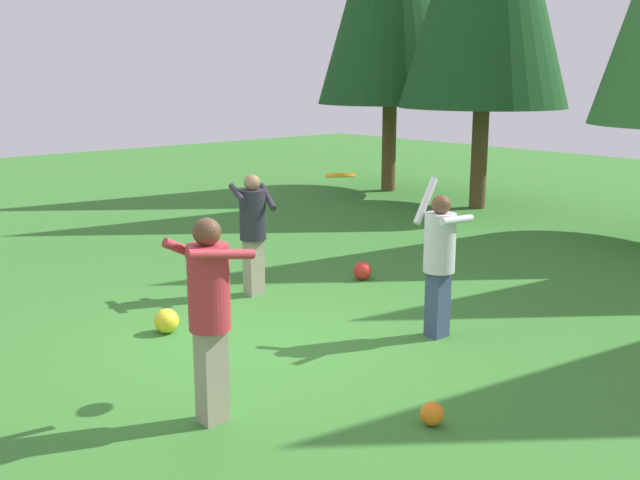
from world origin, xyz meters
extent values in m
plane|color=#387A2D|center=(0.00, 0.00, 0.00)|extent=(40.00, 40.00, 0.00)
cube|color=#38476B|center=(1.16, 1.63, 0.37)|extent=(0.19, 0.22, 0.73)
cylinder|color=silver|center=(1.16, 1.63, 1.05)|extent=(0.34, 0.34, 0.64)
sphere|color=brown|center=(1.16, 1.63, 1.47)|extent=(0.21, 0.21, 0.21)
cylinder|color=silver|center=(1.35, 1.65, 1.33)|extent=(0.13, 0.55, 0.12)
cylinder|color=silver|center=(0.96, 1.61, 1.49)|extent=(0.11, 0.38, 0.49)
cube|color=gray|center=(1.25, -1.36, 0.40)|extent=(0.19, 0.22, 0.81)
cylinder|color=#B72D38|center=(1.25, -1.36, 1.16)|extent=(0.34, 0.34, 0.70)
sphere|color=brown|center=(1.25, -1.36, 1.61)|extent=(0.23, 0.23, 0.23)
cylinder|color=#B72D38|center=(1.05, -1.36, 1.40)|extent=(0.10, 0.57, 0.34)
cylinder|color=#B72D38|center=(1.45, -1.37, 1.47)|extent=(0.10, 0.60, 0.17)
cube|color=gray|center=(-1.45, 1.08, 0.37)|extent=(0.19, 0.22, 0.74)
cylinder|color=#23232D|center=(-1.45, 1.08, 1.06)|extent=(0.34, 0.34, 0.64)
sphere|color=#8C6647|center=(-1.45, 1.08, 1.47)|extent=(0.21, 0.21, 0.21)
cylinder|color=#23232D|center=(-1.38, 1.26, 1.28)|extent=(0.52, 0.26, 0.29)
cylinder|color=#23232D|center=(-1.52, 0.89, 1.35)|extent=(0.54, 0.27, 0.18)
cylinder|color=orange|center=(1.30, 0.03, 1.94)|extent=(0.38, 0.38, 0.08)
sphere|color=yellow|center=(-0.91, -0.54, 0.14)|extent=(0.28, 0.28, 0.28)
sphere|color=red|center=(-1.02, 2.63, 0.13)|extent=(0.26, 0.26, 0.26)
sphere|color=orange|center=(2.51, -0.06, 0.10)|extent=(0.20, 0.20, 0.20)
cylinder|color=brown|center=(-3.44, 8.49, 1.93)|extent=(0.34, 0.34, 3.85)
cylinder|color=brown|center=(-6.36, 8.82, 1.91)|extent=(0.34, 0.34, 3.82)
camera|label=1|loc=(6.14, -4.51, 2.84)|focal=42.05mm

